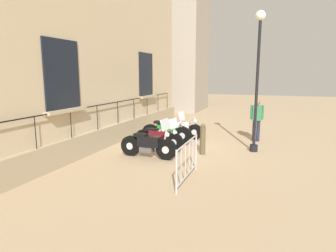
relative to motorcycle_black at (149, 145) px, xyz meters
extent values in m
plane|color=tan|center=(0.36, 1.60, -0.44)|extent=(60.00, 60.00, 0.00)
cube|color=#C6B28E|center=(-2.47, 1.60, 4.05)|extent=(0.60, 13.65, 8.98)
cube|color=tan|center=(-2.09, 1.60, -0.06)|extent=(0.20, 13.65, 0.77)
cube|color=black|center=(-2.15, 4.61, 2.28)|extent=(0.06, 1.49, 2.04)
cube|color=tan|center=(-2.07, 4.61, 1.21)|extent=(0.24, 1.69, 0.10)
cube|color=black|center=(-2.15, -1.40, 2.28)|extent=(0.06, 1.49, 2.04)
cube|color=tan|center=(-2.07, -1.40, 1.21)|extent=(0.24, 1.69, 0.10)
cube|color=black|center=(-2.05, 1.60, 1.20)|extent=(0.03, 11.46, 0.03)
cylinder|color=black|center=(-2.05, -2.69, 0.76)|extent=(0.02, 0.02, 0.87)
cylinder|color=black|center=(-2.05, -1.26, 0.76)|extent=(0.02, 0.02, 0.87)
cylinder|color=black|center=(-2.05, 0.17, 0.76)|extent=(0.02, 0.02, 0.87)
cylinder|color=black|center=(-2.05, 1.60, 0.76)|extent=(0.02, 0.02, 0.87)
cylinder|color=black|center=(-2.05, 3.04, 0.76)|extent=(0.02, 0.02, 0.87)
cylinder|color=black|center=(-2.05, 4.47, 0.76)|extent=(0.02, 0.02, 0.87)
cylinder|color=black|center=(-2.05, 5.90, 0.76)|extent=(0.02, 0.02, 0.87)
cylinder|color=black|center=(-2.05, 7.34, 0.76)|extent=(0.02, 0.02, 0.87)
cylinder|color=black|center=(0.63, -0.03, -0.10)|extent=(0.69, 0.18, 0.68)
cylinder|color=silver|center=(0.63, -0.03, -0.10)|extent=(0.25, 0.18, 0.24)
cylinder|color=black|center=(-0.68, 0.03, -0.10)|extent=(0.69, 0.18, 0.68)
cylinder|color=silver|center=(-0.68, 0.03, -0.10)|extent=(0.25, 0.18, 0.24)
cube|color=black|center=(0.03, 0.00, 0.12)|extent=(0.77, 0.35, 0.35)
cube|color=#4C4C51|center=(-0.07, 0.00, -0.13)|extent=(0.47, 0.27, 0.24)
cube|color=black|center=(-0.29, 0.01, 0.31)|extent=(0.44, 0.30, 0.10)
cylinder|color=silver|center=(0.58, -0.03, 0.23)|extent=(0.16, 0.07, 0.67)
cylinder|color=silver|center=(0.53, -0.03, 0.57)|extent=(0.07, 0.69, 0.04)
sphere|color=white|center=(0.65, -0.03, 0.39)|extent=(0.16, 0.16, 0.16)
cylinder|color=silver|center=(-0.21, 0.18, -0.25)|extent=(0.69, 0.11, 0.08)
cube|color=silver|center=(0.59, -0.03, 0.72)|extent=(0.15, 0.57, 0.36)
cylinder|color=black|center=(0.55, 1.01, -0.10)|extent=(0.69, 0.22, 0.68)
cylinder|color=silver|center=(0.55, 1.01, -0.10)|extent=(0.26, 0.17, 0.24)
cylinder|color=black|center=(-0.75, 1.22, -0.10)|extent=(0.69, 0.22, 0.68)
cylinder|color=silver|center=(-0.75, 1.22, -0.10)|extent=(0.26, 0.17, 0.24)
cube|color=maroon|center=(-0.05, 1.11, 0.10)|extent=(0.82, 0.42, 0.32)
cube|color=#4C4C51|center=(-0.15, 1.12, -0.13)|extent=(0.50, 0.31, 0.24)
cube|color=black|center=(-0.37, 1.16, 0.27)|extent=(0.48, 0.33, 0.10)
cylinder|color=silver|center=(0.50, 1.02, 0.17)|extent=(0.17, 0.09, 0.54)
cylinder|color=silver|center=(0.45, 1.02, 0.43)|extent=(0.14, 0.65, 0.04)
sphere|color=white|center=(0.57, 1.00, 0.25)|extent=(0.16, 0.16, 0.16)
cylinder|color=silver|center=(-0.27, 1.31, -0.25)|extent=(0.71, 0.19, 0.08)
cube|color=silver|center=(0.51, 1.01, 0.58)|extent=(0.21, 0.55, 0.36)
cylinder|color=black|center=(0.51, 2.14, -0.08)|extent=(0.71, 0.18, 0.71)
cylinder|color=silver|center=(0.51, 2.14, -0.08)|extent=(0.26, 0.17, 0.25)
cylinder|color=black|center=(-0.91, 2.22, -0.08)|extent=(0.71, 0.18, 0.71)
cylinder|color=silver|center=(-0.91, 2.22, -0.08)|extent=(0.26, 0.17, 0.25)
cube|color=#1E842D|center=(-0.15, 2.18, 0.12)|extent=(0.81, 0.33, 0.33)
cube|color=#4C4C51|center=(-0.25, 2.18, -0.12)|extent=(0.49, 0.25, 0.25)
cube|color=black|center=(-0.48, 2.20, 0.38)|extent=(0.46, 0.28, 0.10)
cylinder|color=silver|center=(0.46, 2.14, 0.23)|extent=(0.16, 0.07, 0.63)
cylinder|color=silver|center=(0.41, 2.14, 0.54)|extent=(0.07, 0.62, 0.04)
sphere|color=white|center=(0.53, 2.14, 0.36)|extent=(0.16, 0.16, 0.16)
cylinder|color=silver|center=(-0.39, 2.35, -0.24)|extent=(0.72, 0.12, 0.08)
cube|color=silver|center=(0.47, 2.14, 0.69)|extent=(0.15, 0.51, 0.36)
cylinder|color=black|center=(0.71, 3.19, -0.11)|extent=(0.65, 0.17, 0.65)
cylinder|color=silver|center=(0.71, 3.19, -0.11)|extent=(0.23, 0.18, 0.23)
cylinder|color=black|center=(-0.75, 3.22, -0.11)|extent=(0.65, 0.17, 0.65)
cylinder|color=silver|center=(-0.75, 3.22, -0.11)|extent=(0.23, 0.18, 0.23)
cube|color=silver|center=(0.03, 3.20, 0.09)|extent=(0.91, 0.32, 0.32)
cube|color=#4C4C51|center=(-0.07, 3.20, -0.15)|extent=(0.55, 0.25, 0.23)
cube|color=black|center=(-0.34, 3.21, 0.27)|extent=(0.51, 0.28, 0.10)
cylinder|color=silver|center=(0.66, 3.19, 0.20)|extent=(0.16, 0.06, 0.64)
cylinder|color=silver|center=(0.61, 3.19, 0.52)|extent=(0.05, 0.66, 0.04)
sphere|color=white|center=(0.73, 3.18, 0.34)|extent=(0.16, 0.16, 0.16)
cylinder|color=silver|center=(-0.24, 3.37, -0.26)|extent=(0.81, 0.10, 0.08)
cylinder|color=black|center=(3.21, 2.02, -0.32)|extent=(0.28, 0.28, 0.24)
cylinder|color=black|center=(3.21, 2.02, 1.86)|extent=(0.10, 0.10, 4.59)
sphere|color=white|center=(3.21, 2.02, 4.20)|extent=(0.34, 0.34, 0.34)
cylinder|color=#B7B7BF|center=(1.80, -2.53, 0.09)|extent=(0.05, 0.05, 1.05)
cylinder|color=#B7B7BF|center=(1.78, -0.68, 0.09)|extent=(0.05, 0.05, 1.05)
cylinder|color=#B7B7BF|center=(1.79, -1.60, 0.58)|extent=(0.07, 1.85, 0.04)
cylinder|color=#B7B7BF|center=(1.79, -1.60, -0.29)|extent=(0.07, 1.85, 0.04)
cylinder|color=#B7B7BF|center=(1.80, -2.16, 0.16)|extent=(0.02, 0.02, 0.87)
cylinder|color=#B7B7BF|center=(1.79, -1.79, 0.16)|extent=(0.02, 0.02, 0.87)
cylinder|color=#B7B7BF|center=(1.79, -1.42, 0.16)|extent=(0.02, 0.02, 0.87)
cylinder|color=#B7B7BF|center=(1.78, -1.05, 0.16)|extent=(0.02, 0.02, 0.87)
cylinder|color=brown|center=(1.58, 1.00, 0.04)|extent=(0.19, 0.19, 0.96)
sphere|color=brown|center=(1.58, 1.00, 0.56)|extent=(0.17, 0.17, 0.17)
cylinder|color=#23283D|center=(3.25, 3.73, -0.01)|extent=(0.14, 0.14, 0.87)
cylinder|color=#23283D|center=(3.09, 3.71, -0.01)|extent=(0.14, 0.14, 0.87)
cube|color=#337247|center=(3.17, 3.72, 0.73)|extent=(0.38, 0.26, 0.61)
sphere|color=#8C664C|center=(3.17, 3.72, 1.19)|extent=(0.23, 0.23, 0.23)
cylinder|color=#337247|center=(3.39, 3.74, 0.76)|extent=(0.09, 0.09, 0.58)
cylinder|color=#337247|center=(2.95, 3.70, 0.76)|extent=(0.09, 0.09, 0.58)
cube|color=#9E9384|center=(-4.12, 13.20, 4.53)|extent=(5.47, 4.29, 9.94)
camera|label=1|loc=(3.80, -8.54, 2.29)|focal=31.13mm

